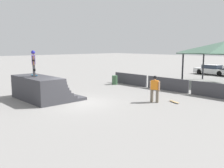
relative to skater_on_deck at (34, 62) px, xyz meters
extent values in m
plane|color=gray|center=(2.52, 1.59, -2.60)|extent=(160.00, 160.00, 0.00)
cube|color=#38383D|center=(0.04, 0.96, -2.50)|extent=(4.44, 3.37, 0.20)
cube|color=#38383D|center=(0.04, 0.57, -2.30)|extent=(4.44, 2.59, 0.20)
cube|color=#38383D|center=(0.04, 0.43, -2.10)|extent=(4.44, 2.31, 0.20)
cube|color=#38383D|center=(0.04, 0.34, -1.90)|extent=(4.44, 2.12, 0.20)
cube|color=#38383D|center=(0.04, 0.27, -1.70)|extent=(4.44, 1.98, 0.20)
cube|color=#38383D|center=(0.04, 0.22, -1.50)|extent=(4.44, 1.89, 0.20)
cube|color=#38383D|center=(0.04, 0.19, -1.30)|extent=(4.44, 1.82, 0.20)
cube|color=#38383D|center=(0.04, 0.17, -1.10)|extent=(4.44, 1.78, 0.20)
cylinder|color=silver|center=(0.04, 1.05, -1.04)|extent=(4.35, 0.07, 0.07)
cube|color=#4C4C51|center=(0.17, -0.08, -0.58)|extent=(0.21, 0.21, 0.84)
cube|color=black|center=(0.18, -0.05, -0.53)|extent=(0.24, 0.21, 0.12)
cube|color=#4C4C51|center=(-0.17, 0.08, -0.58)|extent=(0.21, 0.21, 0.84)
cube|color=black|center=(-0.15, 0.10, -0.53)|extent=(0.24, 0.21, 0.12)
cube|color=#6B4CB7|center=(0.00, 0.00, 0.14)|extent=(0.51, 0.40, 0.59)
cylinder|color=brown|center=(0.26, -0.12, 0.09)|extent=(0.15, 0.15, 0.59)
cylinder|color=black|center=(0.26, -0.12, 0.10)|extent=(0.22, 0.22, 0.09)
cylinder|color=brown|center=(-0.26, 0.12, 0.09)|extent=(0.15, 0.15, 0.59)
cylinder|color=black|center=(-0.26, 0.12, 0.10)|extent=(0.22, 0.22, 0.09)
sphere|color=brown|center=(0.00, 0.00, 0.58)|extent=(0.23, 0.23, 0.23)
sphere|color=#232399|center=(0.00, 0.00, 0.61)|extent=(0.26, 0.26, 0.26)
cylinder|color=blue|center=(-0.21, 0.26, -0.98)|extent=(0.05, 0.04, 0.05)
cylinder|color=blue|center=(-0.22, 0.12, -0.98)|extent=(0.05, 0.04, 0.05)
cylinder|color=blue|center=(-0.68, 0.31, -0.98)|extent=(0.05, 0.04, 0.05)
cylinder|color=blue|center=(-0.70, 0.17, -0.98)|extent=(0.05, 0.04, 0.05)
cube|color=teal|center=(-0.45, 0.21, -0.94)|extent=(0.78, 0.28, 0.02)
cube|color=teal|center=(-0.10, 0.18, -0.92)|extent=(0.11, 0.21, 0.02)
cube|color=#6B6051|center=(5.63, 5.38, -2.18)|extent=(0.20, 0.20, 0.84)
cube|color=#6B6051|center=(5.98, 5.50, -2.18)|extent=(0.20, 0.20, 0.84)
cube|color=orange|center=(5.81, 5.44, -1.46)|extent=(0.50, 0.36, 0.60)
cylinder|color=tan|center=(5.54, 5.35, -1.51)|extent=(0.14, 0.14, 0.60)
cylinder|color=tan|center=(6.07, 5.53, -1.51)|extent=(0.14, 0.14, 0.60)
sphere|color=tan|center=(5.81, 5.44, -1.01)|extent=(0.23, 0.23, 0.23)
sphere|color=black|center=(5.81, 5.44, -0.98)|extent=(0.26, 0.26, 0.26)
cylinder|color=blue|center=(6.50, 6.31, -2.57)|extent=(0.06, 0.05, 0.05)
cylinder|color=blue|center=(6.56, 6.44, -2.57)|extent=(0.06, 0.05, 0.05)
cylinder|color=blue|center=(6.98, 6.12, -2.57)|extent=(0.06, 0.05, 0.05)
cylinder|color=blue|center=(7.03, 6.25, -2.57)|extent=(0.06, 0.05, 0.05)
cube|color=tan|center=(6.77, 6.28, -2.54)|extent=(0.84, 0.49, 0.02)
cube|color=tan|center=(6.42, 6.42, -2.52)|extent=(0.17, 0.22, 0.02)
cube|color=#3D3D42|center=(-0.37, 9.72, -2.07)|extent=(3.91, 0.12, 1.05)
cube|color=#3D3D42|center=(3.79, 9.72, -2.07)|extent=(3.91, 0.12, 1.05)
cube|color=#3D3D42|center=(7.95, 9.72, -2.07)|extent=(3.91, 0.12, 1.05)
cylinder|color=#2D2D33|center=(2.35, 14.31, -1.16)|extent=(0.16, 0.16, 2.87)
cylinder|color=#2D2D33|center=(2.35, 18.44, -1.16)|extent=(0.16, 0.16, 2.87)
cylinder|color=#385B3D|center=(-1.46, 8.73, -2.17)|extent=(0.52, 0.52, 0.85)
cube|color=silver|center=(1.08, 23.40, -2.11)|extent=(4.67, 2.06, 0.62)
cube|color=#283342|center=(0.96, 23.41, -1.58)|extent=(2.22, 1.58, 0.46)
cube|color=silver|center=(0.96, 23.41, -1.35)|extent=(2.12, 1.53, 0.04)
cylinder|color=black|center=(2.39, 22.53, -2.28)|extent=(0.66, 0.26, 0.64)
cylinder|color=black|center=(-0.23, 24.28, -2.28)|extent=(0.66, 0.26, 0.64)
cylinder|color=black|center=(-0.37, 22.79, -2.28)|extent=(0.66, 0.26, 0.64)
cylinder|color=black|center=(2.49, 22.77, -2.28)|extent=(0.67, 0.32, 0.64)
camera|label=1|loc=(15.59, -7.34, 1.03)|focal=40.00mm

